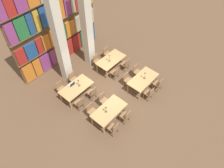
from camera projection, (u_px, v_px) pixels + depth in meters
ground_plane at (110, 90)px, 12.56m from camera, size 40.00×40.00×0.00m
bookshelf_bank at (56, 24)px, 12.35m from camera, size 5.87×0.35×5.50m
pillar_left at (59, 37)px, 10.95m from camera, size 0.49×0.49×6.00m
pillar_center at (86, 21)px, 11.88m from camera, size 0.49×0.49×6.00m
reading_table_0 at (109, 111)px, 10.86m from camera, size 1.81×0.96×0.73m
chair_0 at (114, 128)px, 10.42m from camera, size 0.42×0.40×0.88m
chair_1 at (91, 111)px, 11.08m from camera, size 0.42×0.40×0.88m
chair_2 at (126, 116)px, 10.87m from camera, size 0.42×0.40×0.88m
chair_3 at (103, 100)px, 11.53m from camera, size 0.42×0.40×0.88m
desk_lamp_0 at (106, 108)px, 10.52m from camera, size 0.14×0.14×0.42m
reading_table_1 at (143, 80)px, 12.23m from camera, size 1.81×0.96×0.73m
chair_4 at (149, 93)px, 11.82m from camera, size 0.42×0.40×0.88m
chair_5 at (127, 79)px, 12.48m from camera, size 0.42×0.40×0.88m
chair_6 at (159, 84)px, 12.26m from camera, size 0.42×0.40×0.88m
chair_7 at (137, 71)px, 12.92m from camera, size 0.42×0.40×0.88m
desk_lamp_1 at (145, 74)px, 11.94m from camera, size 0.14×0.14×0.48m
reading_table_2 at (76, 88)px, 11.83m from camera, size 1.81×0.96×0.73m
chair_8 at (80, 103)px, 11.39m from camera, size 0.42×0.40×0.88m
chair_9 at (61, 88)px, 12.06m from camera, size 0.42×0.40×0.88m
chair_10 at (92, 93)px, 11.85m from camera, size 0.42×0.40×0.88m
chair_11 at (73, 79)px, 12.51m from camera, size 0.42×0.40×0.88m
desk_lamp_2 at (79, 82)px, 11.60m from camera, size 0.14×0.14×0.47m
laptop at (72, 84)px, 11.84m from camera, size 0.32×0.22×0.21m
reading_table_3 at (111, 60)px, 13.27m from camera, size 1.81×0.96×0.73m
chair_12 at (115, 72)px, 12.84m from camera, size 0.42×0.40×0.88m
chair_13 at (97, 61)px, 13.50m from camera, size 0.42×0.40×0.88m
chair_14 at (126, 64)px, 13.31m from camera, size 0.42×0.40×0.88m
chair_15 at (107, 53)px, 13.97m from camera, size 0.42×0.40×0.88m
desk_lamp_3 at (109, 57)px, 12.86m from camera, size 0.14×0.14×0.50m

